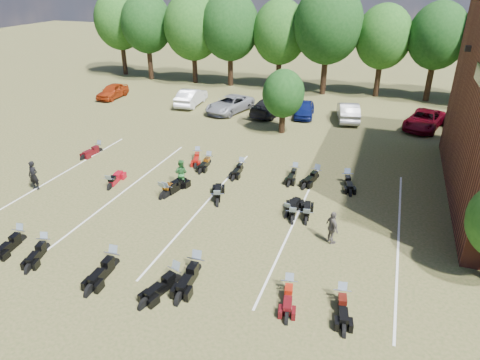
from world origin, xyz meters
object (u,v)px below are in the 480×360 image
at_px(car_4, 304,109).
at_px(person_green, 181,173).
at_px(person_black, 34,176).
at_px(person_grey, 332,228).
at_px(motorcycle_0, 22,241).
at_px(motorcycle_3, 197,272).
at_px(motorcycle_14, 99,152).
at_px(car_0, 112,91).
at_px(motorcycle_7, 110,188).

xyz_separation_m(car_4, person_green, (-3.95, -15.76, 0.17)).
bearing_deg(person_black, person_green, 22.06).
bearing_deg(car_4, person_grey, -81.35).
distance_m(car_4, motorcycle_0, 24.94).
height_order(car_4, motorcycle_0, car_4).
height_order(person_green, motorcycle_3, person_green).
xyz_separation_m(person_green, motorcycle_3, (4.22, -7.05, -0.83)).
xyz_separation_m(person_grey, motorcycle_14, (-17.06, 5.79, -0.81)).
distance_m(person_black, person_grey, 16.97).
xyz_separation_m(car_0, car_4, (19.31, 0.39, -0.02)).
bearing_deg(person_black, motorcycle_14, 90.60).
relative_size(person_grey, motorcycle_3, 0.64).
xyz_separation_m(person_green, person_grey, (9.18, -2.93, -0.02)).
distance_m(person_grey, motorcycle_7, 13.08).
height_order(car_0, person_grey, person_grey).
relative_size(motorcycle_3, motorcycle_7, 1.14).
bearing_deg(person_grey, motorcycle_0, 71.39).
bearing_deg(motorcycle_7, person_grey, 164.93).
xyz_separation_m(car_4, motorcycle_0, (-8.44, -23.46, -0.67)).
bearing_deg(motorcycle_3, person_grey, 36.52).
xyz_separation_m(person_black, person_green, (7.79, 3.20, -0.03)).
height_order(person_black, motorcycle_7, person_black).
xyz_separation_m(motorcycle_0, motorcycle_14, (-3.39, 10.56, 0.00)).
bearing_deg(person_grey, motorcycle_3, 91.85).
distance_m(person_green, motorcycle_14, 8.43).
xyz_separation_m(car_0, person_black, (7.57, -18.57, 0.18)).
bearing_deg(motorcycle_7, motorcycle_14, -57.49).
relative_size(car_0, person_green, 2.43).
distance_m(car_0, person_black, 20.06).
xyz_separation_m(person_grey, motorcycle_3, (-4.96, -4.12, -0.81)).
relative_size(car_0, motorcycle_7, 1.84).
bearing_deg(person_grey, person_black, 53.07).
bearing_deg(motorcycle_0, car_0, 107.55).
bearing_deg(car_0, person_black, -69.44).
bearing_deg(motorcycle_7, car_0, -65.36).
relative_size(motorcycle_3, motorcycle_14, 1.23).
bearing_deg(person_green, motorcycle_3, 119.50).
bearing_deg(motorcycle_3, motorcycle_7, 142.99).
bearing_deg(car_0, car_4, -0.48).
height_order(person_grey, motorcycle_3, person_grey).
relative_size(car_4, motorcycle_0, 1.78).
xyz_separation_m(person_black, motorcycle_7, (3.98, 1.54, -0.87)).
height_order(car_4, motorcycle_3, car_4).
xyz_separation_m(car_0, motorcycle_3, (19.58, -22.42, -0.69)).
bearing_deg(car_0, person_grey, -38.34).
bearing_deg(car_4, person_black, -128.75).
distance_m(motorcycle_3, motorcycle_14, 15.64).
distance_m(motorcycle_7, motorcycle_14, 6.09).
relative_size(person_black, motorcycle_3, 0.69).
distance_m(person_green, motorcycle_0, 8.96).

